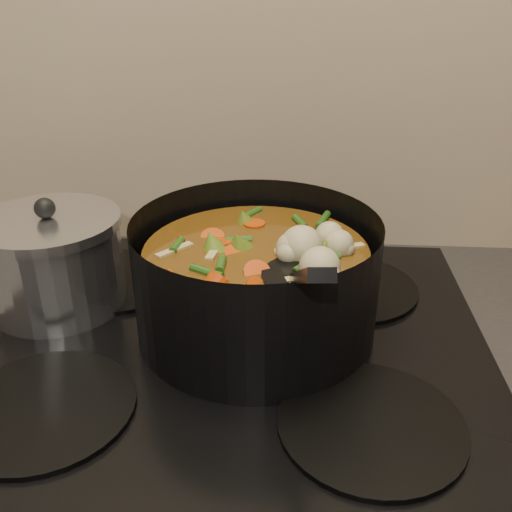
{
  "coord_description": "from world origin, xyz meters",
  "views": [
    {
      "loc": [
        0.08,
        1.38,
        1.32
      ],
      "look_at": [
        0.04,
        1.96,
        1.03
      ],
      "focal_mm": 40.0,
      "sensor_mm": 36.0,
      "label": 1
    }
  ],
  "objects": [
    {
      "name": "stockpot",
      "position": [
        0.04,
        1.96,
        1.0
      ],
      "size": [
        0.31,
        0.39,
        0.21
      ],
      "rotation": [
        0.0,
        0.0,
        -0.11
      ],
      "color": "black",
      "rests_on": "stovetop"
    },
    {
      "name": "stovetop",
      "position": [
        0.0,
        1.93,
        0.92
      ],
      "size": [
        0.62,
        0.54,
        0.03
      ],
      "color": "black",
      "rests_on": "counter"
    },
    {
      "name": "saucepan",
      "position": [
        -0.22,
        2.0,
        0.99
      ],
      "size": [
        0.18,
        0.18,
        0.15
      ],
      "rotation": [
        0.0,
        0.0,
        0.16
      ],
      "color": "silver",
      "rests_on": "stovetop"
    }
  ]
}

